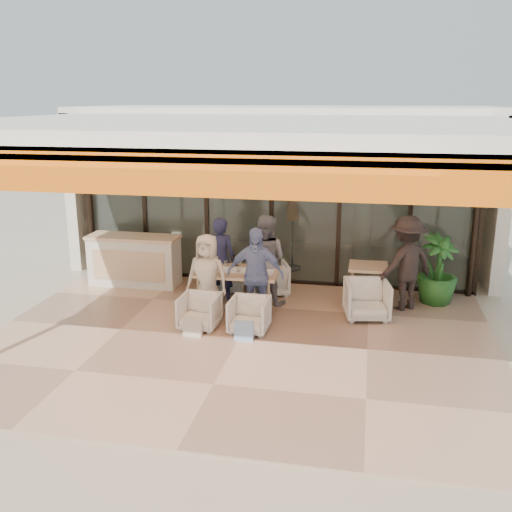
# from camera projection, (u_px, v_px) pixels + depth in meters

# --- Properties ---
(ground) EXTENTS (70.00, 70.00, 0.00)m
(ground) POSITION_uv_depth(u_px,v_px,m) (239.00, 341.00, 9.01)
(ground) COLOR #C6B293
(ground) RESTS_ON ground
(terrace_floor) EXTENTS (8.00, 6.00, 0.01)m
(terrace_floor) POSITION_uv_depth(u_px,v_px,m) (239.00, 340.00, 9.01)
(terrace_floor) COLOR tan
(terrace_floor) RESTS_ON ground
(terrace_structure) EXTENTS (8.00, 6.00, 3.40)m
(terrace_structure) POSITION_uv_depth(u_px,v_px,m) (233.00, 132.00, 7.89)
(terrace_structure) COLOR silver
(terrace_structure) RESTS_ON ground
(glass_storefront) EXTENTS (8.08, 0.10, 3.20)m
(glass_storefront) POSITION_uv_depth(u_px,v_px,m) (272.00, 207.00, 11.42)
(glass_storefront) COLOR #9EADA3
(glass_storefront) RESTS_ON ground
(interior_block) EXTENTS (9.05, 3.62, 3.52)m
(interior_block) POSITION_uv_depth(u_px,v_px,m) (289.00, 163.00, 13.43)
(interior_block) COLOR silver
(interior_block) RESTS_ON ground
(host_counter) EXTENTS (1.85, 0.65, 1.04)m
(host_counter) POSITION_uv_depth(u_px,v_px,m) (134.00, 260.00, 11.54)
(host_counter) COLOR silver
(host_counter) RESTS_ON ground
(dining_table) EXTENTS (1.50, 0.90, 0.93)m
(dining_table) POSITION_uv_depth(u_px,v_px,m) (237.00, 273.00, 10.15)
(dining_table) COLOR #E4B98B
(dining_table) RESTS_ON ground
(chair_far_left) EXTENTS (0.73, 0.70, 0.61)m
(chair_far_left) POSITION_uv_depth(u_px,v_px,m) (227.00, 277.00, 11.22)
(chair_far_left) COLOR white
(chair_far_left) RESTS_ON ground
(chair_far_right) EXTENTS (0.87, 0.85, 0.71)m
(chair_far_right) POSITION_uv_depth(u_px,v_px,m) (269.00, 277.00, 11.05)
(chair_far_right) COLOR white
(chair_far_right) RESTS_ON ground
(chair_near_left) EXTENTS (0.65, 0.61, 0.64)m
(chair_near_left) POSITION_uv_depth(u_px,v_px,m) (200.00, 310.00, 9.42)
(chair_near_left) COLOR white
(chair_near_left) RESTS_ON ground
(chair_near_right) EXTENTS (0.64, 0.60, 0.64)m
(chair_near_right) POSITION_uv_depth(u_px,v_px,m) (249.00, 314.00, 9.26)
(chair_near_right) COLOR white
(chair_near_right) RESTS_ON ground
(diner_navy) EXTENTS (0.61, 0.42, 1.60)m
(diner_navy) POSITION_uv_depth(u_px,v_px,m) (221.00, 259.00, 10.62)
(diner_navy) COLOR #1B1C3B
(diner_navy) RESTS_ON ground
(diner_grey) EXTENTS (0.90, 0.74, 1.68)m
(diner_grey) POSITION_uv_depth(u_px,v_px,m) (265.00, 260.00, 10.45)
(diner_grey) COLOR slate
(diner_grey) RESTS_ON ground
(diner_cream) EXTENTS (0.77, 0.54, 1.49)m
(diner_cream) POSITION_uv_depth(u_px,v_px,m) (207.00, 276.00, 9.78)
(diner_cream) COLOR beige
(diner_cream) RESTS_ON ground
(diner_periwinkle) EXTENTS (0.98, 0.44, 1.65)m
(diner_periwinkle) POSITION_uv_depth(u_px,v_px,m) (255.00, 275.00, 9.60)
(diner_periwinkle) COLOR #6D7EB6
(diner_periwinkle) RESTS_ON ground
(tote_bag_cream) EXTENTS (0.30, 0.10, 0.34)m
(tote_bag_cream) POSITION_uv_depth(u_px,v_px,m) (192.00, 328.00, 9.08)
(tote_bag_cream) COLOR silver
(tote_bag_cream) RESTS_ON ground
(tote_bag_blue) EXTENTS (0.30, 0.10, 0.34)m
(tote_bag_blue) POSITION_uv_depth(u_px,v_px,m) (244.00, 332.00, 8.92)
(tote_bag_blue) COLOR #99BFD8
(tote_bag_blue) RESTS_ON ground
(side_table) EXTENTS (0.70, 0.70, 0.74)m
(side_table) POSITION_uv_depth(u_px,v_px,m) (368.00, 271.00, 10.46)
(side_table) COLOR #E4B98B
(side_table) RESTS_ON ground
(side_chair) EXTENTS (0.84, 0.80, 0.75)m
(side_chair) POSITION_uv_depth(u_px,v_px,m) (367.00, 298.00, 9.82)
(side_chair) COLOR white
(side_chair) RESTS_ON ground
(standing_woman) EXTENTS (1.28, 1.18, 1.73)m
(standing_woman) POSITION_uv_depth(u_px,v_px,m) (406.00, 264.00, 10.11)
(standing_woman) COLOR black
(standing_woman) RESTS_ON ground
(potted_palm) EXTENTS (1.03, 1.03, 1.31)m
(potted_palm) POSITION_uv_depth(u_px,v_px,m) (437.00, 270.00, 10.46)
(potted_palm) COLOR #1E5919
(potted_palm) RESTS_ON ground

